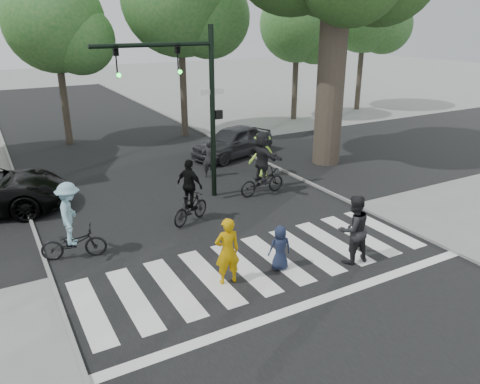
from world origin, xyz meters
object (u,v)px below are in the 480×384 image
object	(u,v)px
cyclist_right	(262,167)
cyclist_mid	(190,197)
traffic_signal	(189,91)
pedestrian_adult	(353,229)
car_grey	(233,142)
pedestrian_woman	(227,251)
pedestrian_child	(280,248)
cyclist_left	(71,226)

from	to	relation	value
cyclist_right	cyclist_mid	bearing A→B (deg)	-162.37
traffic_signal	pedestrian_adult	world-z (taller)	traffic_signal
pedestrian_adult	car_grey	distance (m)	10.77
cyclist_right	pedestrian_adult	bearing A→B (deg)	-96.57
cyclist_right	car_grey	xyz separation A→B (m)	(1.47, 4.98, -0.34)
pedestrian_woman	cyclist_right	world-z (taller)	cyclist_right
cyclist_mid	pedestrian_adult	bearing A→B (deg)	-59.02
car_grey	pedestrian_child	bearing A→B (deg)	-39.67
pedestrian_child	cyclist_left	size ratio (longest dim) A/B	0.56
cyclist_right	car_grey	size ratio (longest dim) A/B	0.56
pedestrian_adult	car_grey	world-z (taller)	pedestrian_adult
cyclist_right	car_grey	bearing A→B (deg)	73.53
pedestrian_adult	cyclist_right	xyz separation A→B (m)	(0.64, 5.58, 0.12)
cyclist_left	cyclist_mid	size ratio (longest dim) A/B	1.04
cyclist_mid	cyclist_right	bearing A→B (deg)	17.63
pedestrian_woman	cyclist_mid	distance (m)	3.90
pedestrian_adult	cyclist_mid	xyz separation A→B (m)	(-2.71, 4.51, -0.09)
pedestrian_woman	cyclist_right	size ratio (longest dim) A/B	0.73
pedestrian_adult	cyclist_right	distance (m)	5.62
pedestrian_woman	cyclist_mid	xyz separation A→B (m)	(0.70, 3.83, -0.01)
cyclist_left	cyclist_right	size ratio (longest dim) A/B	0.91
traffic_signal	cyclist_mid	size ratio (longest dim) A/B	2.86
pedestrian_woman	cyclist_left	world-z (taller)	cyclist_left
pedestrian_woman	cyclist_left	distance (m)	4.40
car_grey	cyclist_left	bearing A→B (deg)	-69.63
cyclist_mid	pedestrian_child	bearing A→B (deg)	-78.39
traffic_signal	cyclist_left	size ratio (longest dim) A/B	2.75
cyclist_mid	cyclist_right	size ratio (longest dim) A/B	0.88
traffic_signal	cyclist_left	bearing A→B (deg)	-152.04
traffic_signal	cyclist_mid	distance (m)	3.64
pedestrian_child	cyclist_mid	world-z (taller)	cyclist_mid
pedestrian_child	cyclist_right	size ratio (longest dim) A/B	0.51
traffic_signal	pedestrian_woman	world-z (taller)	traffic_signal
pedestrian_woman	pedestrian_child	xyz separation A→B (m)	(1.50, -0.07, -0.26)
cyclist_left	car_grey	world-z (taller)	cyclist_left
traffic_signal	car_grey	xyz separation A→B (m)	(3.95, 4.25, -3.17)
traffic_signal	cyclist_right	bearing A→B (deg)	-16.49
pedestrian_woman	car_grey	bearing A→B (deg)	-111.52
pedestrian_adult	cyclist_mid	bearing A→B (deg)	-54.54
pedestrian_child	cyclist_right	distance (m)	5.60
pedestrian_woman	pedestrian_adult	xyz separation A→B (m)	(3.41, -0.68, 0.08)
car_grey	pedestrian_woman	bearing A→B (deg)	-46.86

